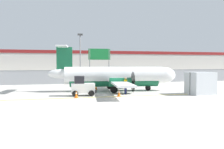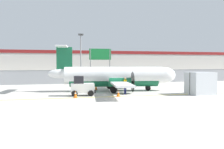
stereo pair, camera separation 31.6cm
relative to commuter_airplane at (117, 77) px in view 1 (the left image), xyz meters
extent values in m
plane|color=#BCB7AD|center=(1.05, -6.63, -1.60)|extent=(140.00, 140.00, 0.00)
cube|color=yellow|center=(1.05, -4.63, -1.60)|extent=(84.00, 0.20, 0.01)
cube|color=gray|center=(1.05, 11.37, -0.60)|extent=(98.00, 0.04, 2.00)
cylinder|color=slate|center=(1.05, 11.37, 0.45)|extent=(98.00, 0.10, 0.10)
cube|color=#38383A|center=(1.05, 22.87, -1.54)|extent=(98.00, 17.00, 0.12)
cube|color=beige|center=(1.05, 41.37, 1.65)|extent=(91.00, 8.00, 6.50)
cube|color=maroon|center=(1.05, 37.37, 4.50)|extent=(91.00, 0.20, 0.80)
cylinder|color=white|center=(-0.25, 0.04, 0.15)|extent=(11.07, 3.46, 1.90)
ellipsoid|color=white|center=(5.42, -0.79, 0.15)|extent=(2.75, 2.15, 1.80)
ellipsoid|color=white|center=(-5.92, 0.87, 0.35)|extent=(3.20, 1.48, 1.05)
cylinder|color=#145938|center=(-0.25, 0.04, -0.38)|extent=(9.90, 2.88, 1.48)
cube|color=white|center=(-0.15, 0.02, -0.42)|extent=(3.90, 16.06, 0.18)
cylinder|color=#145938|center=(0.42, 2.57, -0.42)|extent=(2.31, 1.21, 0.90)
cone|color=black|center=(1.56, 2.40, -0.42)|extent=(0.51, 0.50, 0.44)
cylinder|color=#262626|center=(1.71, 2.38, -0.42)|extent=(0.34, 2.08, 2.10)
cylinder|color=#145938|center=(-0.33, -2.58, -0.42)|extent=(2.31, 1.21, 0.90)
cone|color=black|center=(0.81, -2.75, -0.42)|extent=(0.51, 0.50, 0.44)
cylinder|color=#262626|center=(0.96, -2.77, -0.42)|extent=(0.34, 2.08, 2.10)
cube|color=#145938|center=(-5.65, 0.83, 1.70)|extent=(1.71, 0.42, 3.10)
cube|color=white|center=(-5.79, 0.85, 3.25)|extent=(1.78, 4.91, 0.14)
cylinder|color=#59595B|center=(3.55, -0.52, -0.82)|extent=(0.16, 0.16, 0.97)
cylinder|color=black|center=(3.55, -0.52, -1.30)|extent=(0.63, 0.30, 0.60)
cylinder|color=#59595B|center=(-0.23, 2.27, -0.78)|extent=(0.16, 0.16, 0.90)
cylinder|color=black|center=(-0.23, 2.27, -1.22)|extent=(0.78, 0.33, 0.76)
cylinder|color=#59595B|center=(-0.87, -2.11, -0.78)|extent=(0.16, 0.16, 0.90)
cylinder|color=black|center=(-0.87, -2.11, -1.22)|extent=(0.78, 0.33, 0.76)
cube|color=silver|center=(-4.21, -3.26, -0.87)|extent=(2.28, 1.27, 0.90)
cube|color=black|center=(-4.56, -3.23, -0.07)|extent=(0.98, 1.07, 0.70)
cube|color=black|center=(-3.07, -3.35, -1.17)|extent=(0.25, 1.11, 0.30)
cylinder|color=black|center=(-3.42, -2.72, -1.32)|extent=(0.57, 0.22, 0.56)
cylinder|color=black|center=(-3.51, -3.91, -1.32)|extent=(0.57, 0.22, 0.56)
cylinder|color=black|center=(-4.91, -2.60, -1.32)|extent=(0.57, 0.22, 0.56)
cylinder|color=black|center=(-5.01, -3.79, -1.32)|extent=(0.57, 0.22, 0.56)
cylinder|color=#191E4C|center=(0.04, -3.06, -1.18)|extent=(0.23, 0.23, 0.85)
cylinder|color=#191E4C|center=(0.17, -2.91, -1.18)|extent=(0.23, 0.23, 0.85)
cylinder|color=yellow|center=(0.11, -2.98, -0.45)|extent=(0.48, 0.48, 0.60)
cylinder|color=yellow|center=(-0.03, -3.15, -0.42)|extent=(0.14, 0.14, 0.55)
cylinder|color=yellow|center=(0.25, -2.81, -0.42)|extent=(0.14, 0.14, 0.55)
sphere|color=tan|center=(0.11, -2.98, -0.01)|extent=(0.22, 0.22, 0.22)
cube|color=#B7BCC1|center=(7.25, -5.02, -0.50)|extent=(2.51, 2.14, 2.20)
cube|color=#333338|center=(7.25, -5.02, -0.50)|extent=(2.44, 0.22, 2.20)
cube|color=orange|center=(-2.04, 1.53, -1.58)|extent=(0.36, 0.36, 0.04)
cone|color=orange|center=(-2.04, 1.53, -1.26)|extent=(0.28, 0.28, 0.60)
cylinder|color=white|center=(-2.04, 1.53, -1.18)|extent=(0.17, 0.17, 0.08)
cube|color=orange|center=(4.35, 1.09, -1.58)|extent=(0.36, 0.36, 0.04)
cone|color=orange|center=(4.35, 1.09, -1.26)|extent=(0.28, 0.28, 0.60)
cylinder|color=white|center=(4.35, 1.09, -1.18)|extent=(0.17, 0.17, 0.08)
cube|color=orange|center=(-5.00, -4.61, -1.58)|extent=(0.36, 0.36, 0.04)
cone|color=orange|center=(-5.00, -4.61, -1.26)|extent=(0.28, 0.28, 0.60)
cylinder|color=white|center=(-5.00, -4.61, -1.18)|extent=(0.17, 0.17, 0.08)
cube|color=orange|center=(-1.06, -4.65, -1.58)|extent=(0.36, 0.36, 0.04)
cone|color=orange|center=(-1.06, -4.65, -1.26)|extent=(0.28, 0.28, 0.60)
cylinder|color=white|center=(-1.06, -4.65, -1.18)|extent=(0.17, 0.17, 0.08)
cube|color=black|center=(-13.19, 17.18, -0.86)|extent=(4.21, 1.72, 0.80)
cube|color=#262D38|center=(-13.34, 17.18, -0.18)|extent=(2.21, 1.57, 0.56)
cylinder|color=black|center=(-11.79, 18.07, -1.18)|extent=(0.60, 0.20, 0.60)
cylinder|color=black|center=(-11.79, 16.27, -1.18)|extent=(0.60, 0.20, 0.60)
cylinder|color=black|center=(-14.59, 18.08, -1.18)|extent=(0.60, 0.20, 0.60)
cylinder|color=black|center=(-14.59, 16.28, -1.18)|extent=(0.60, 0.20, 0.60)
cube|color=navy|center=(-5.41, 22.41, -0.86)|extent=(4.38, 2.20, 0.80)
cube|color=#262D38|center=(-5.56, 22.42, -0.18)|extent=(2.37, 1.82, 0.56)
cylinder|color=black|center=(-3.92, 23.13, -1.18)|extent=(0.62, 0.27, 0.60)
cylinder|color=black|center=(-4.13, 21.34, -1.18)|extent=(0.62, 0.27, 0.60)
cylinder|color=black|center=(-6.69, 23.47, -1.18)|extent=(0.62, 0.27, 0.60)
cylinder|color=black|center=(-6.91, 21.68, -1.18)|extent=(0.62, 0.27, 0.60)
cube|color=slate|center=(-0.04, 25.09, -0.86)|extent=(4.34, 2.08, 0.80)
cube|color=#262D38|center=(0.10, 25.07, -0.18)|extent=(2.33, 1.76, 0.56)
cylinder|color=black|center=(-1.52, 24.32, -1.18)|extent=(0.62, 0.25, 0.60)
cylinder|color=black|center=(-1.36, 26.11, -1.18)|extent=(0.62, 0.25, 0.60)
cylinder|color=black|center=(1.27, 24.06, -1.18)|extent=(0.62, 0.25, 0.60)
cylinder|color=black|center=(1.43, 25.85, -1.18)|extent=(0.62, 0.25, 0.60)
cube|color=navy|center=(8.95, 27.98, -0.86)|extent=(4.21, 1.73, 0.80)
cube|color=#262D38|center=(9.10, 27.98, -0.18)|extent=(2.21, 1.58, 0.56)
cylinder|color=black|center=(7.56, 27.07, -1.18)|extent=(0.60, 0.20, 0.60)
cylinder|color=black|center=(7.55, 28.87, -1.18)|extent=(0.60, 0.20, 0.60)
cylinder|color=black|center=(10.36, 27.09, -1.18)|extent=(0.60, 0.20, 0.60)
cylinder|color=black|center=(10.35, 28.89, -1.18)|extent=(0.60, 0.20, 0.60)
cube|color=red|center=(15.70, 21.33, -0.86)|extent=(4.36, 2.16, 0.80)
cube|color=#262D38|center=(15.55, 21.31, -0.18)|extent=(2.36, 1.80, 0.56)
cylinder|color=black|center=(16.99, 22.38, -1.18)|extent=(0.62, 0.27, 0.60)
cylinder|color=black|center=(17.19, 20.59, -1.18)|extent=(0.62, 0.27, 0.60)
cylinder|color=black|center=(14.21, 22.07, -1.18)|extent=(0.62, 0.27, 0.60)
cylinder|color=black|center=(14.41, 20.28, -1.18)|extent=(0.62, 0.27, 0.60)
cylinder|color=slate|center=(-2.94, 8.47, 1.90)|extent=(0.16, 0.16, 7.00)
cube|color=#333333|center=(-2.94, 8.47, 5.55)|extent=(0.70, 0.30, 0.24)
cylinder|color=slate|center=(-0.83, 13.08, 1.15)|extent=(0.14, 0.14, 5.50)
cylinder|color=slate|center=(2.37, 13.08, 1.15)|extent=(0.14, 0.14, 5.50)
cube|color=#14662D|center=(0.77, 13.08, 3.00)|extent=(3.60, 0.10, 1.80)
camera|label=1|loc=(-7.46, -26.71, 1.41)|focal=40.00mm
camera|label=2|loc=(-7.16, -26.79, 1.41)|focal=40.00mm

